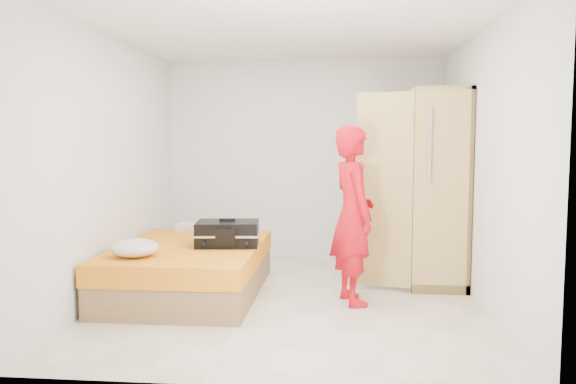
# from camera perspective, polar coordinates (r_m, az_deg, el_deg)

# --- Properties ---
(room) EXTENTS (4.00, 4.02, 2.60)m
(room) POSITION_cam_1_polar(r_m,az_deg,el_deg) (5.42, 0.31, 2.49)
(room) COLOR beige
(room) RESTS_ON ground
(bed) EXTENTS (1.42, 2.02, 0.50)m
(bed) POSITION_cam_1_polar(r_m,az_deg,el_deg) (5.87, -9.96, -7.73)
(bed) COLOR olive
(bed) RESTS_ON ground
(wardrobe) EXTENTS (1.15, 1.20, 2.10)m
(wardrobe) POSITION_cam_1_polar(r_m,az_deg,el_deg) (6.36, 14.16, 0.01)
(wardrobe) COLOR tan
(wardrobe) RESTS_ON ground
(person) EXTENTS (0.58, 0.72, 1.70)m
(person) POSITION_cam_1_polar(r_m,az_deg,el_deg) (5.40, 6.60, -2.34)
(person) COLOR red
(person) RESTS_ON ground
(suitcase) EXTENTS (0.68, 0.54, 0.28)m
(suitcase) POSITION_cam_1_polar(r_m,az_deg,el_deg) (5.72, -6.16, -4.22)
(suitcase) COLOR black
(suitcase) RESTS_ON bed
(round_cushion) EXTENTS (0.43, 0.43, 0.16)m
(round_cushion) POSITION_cam_1_polar(r_m,az_deg,el_deg) (5.34, -15.29, -5.49)
(round_cushion) COLOR beige
(round_cushion) RESTS_ON bed
(pillow) EXTENTS (0.53, 0.28, 0.10)m
(pillow) POSITION_cam_1_polar(r_m,az_deg,el_deg) (6.64, -8.92, -3.60)
(pillow) COLOR beige
(pillow) RESTS_ON bed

